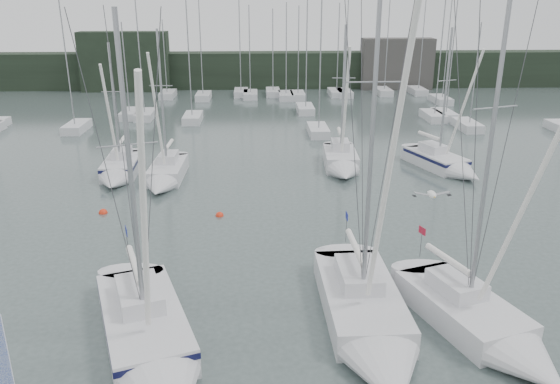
{
  "coord_description": "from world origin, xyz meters",
  "views": [
    {
      "loc": [
        -2.12,
        -17.92,
        12.39
      ],
      "look_at": [
        -1.07,
        5.0,
        4.18
      ],
      "focal_mm": 35.0,
      "sensor_mm": 36.0,
      "label": 1
    }
  ],
  "objects": [
    {
      "name": "sailboat_near_left",
      "position": [
        -5.95,
        -1.34,
        0.58
      ],
      "size": [
        5.86,
        9.98,
        13.11
      ],
      "rotation": [
        0.0,
        0.0,
        0.34
      ],
      "color": "silver",
      "rests_on": "ground"
    },
    {
      "name": "buoy_c",
      "position": [
        -11.47,
        13.36,
        0.0
      ],
      "size": [
        0.53,
        0.53,
        0.53
      ],
      "primitive_type": "sphere",
      "color": "red",
      "rests_on": "ground"
    },
    {
      "name": "sailboat_mid_d",
      "position": [
        12.21,
        20.68,
        0.54
      ],
      "size": [
        4.77,
        7.86,
        11.17
      ],
      "rotation": [
        0.0,
        0.0,
        0.35
      ],
      "color": "silver",
      "rests_on": "ground"
    },
    {
      "name": "mast_forest",
      "position": [
        1.11,
        45.59,
        0.5
      ],
      "size": [
        57.99,
        27.25,
        14.44
      ],
      "color": "silver",
      "rests_on": "ground"
    },
    {
      "name": "far_building_left",
      "position": [
        -20.0,
        60.0,
        4.0
      ],
      "size": [
        12.0,
        3.0,
        8.0
      ],
      "primitive_type": "cube",
      "color": "black",
      "rests_on": "ground"
    },
    {
      "name": "sailboat_near_right",
      "position": [
        6.63,
        -0.75,
        0.53
      ],
      "size": [
        5.15,
        8.51,
        14.87
      ],
      "rotation": [
        0.0,
        0.0,
        0.32
      ],
      "color": "silver",
      "rests_on": "ground"
    },
    {
      "name": "sailboat_near_center",
      "position": [
        2.14,
        -0.41,
        0.53
      ],
      "size": [
        3.13,
        10.27,
        16.29
      ],
      "rotation": [
        0.0,
        0.0,
        0.01
      ],
      "color": "silver",
      "rests_on": "ground"
    },
    {
      "name": "far_building_right",
      "position": [
        18.0,
        60.0,
        3.5
      ],
      "size": [
        10.0,
        3.0,
        7.0
      ],
      "primitive_type": "cube",
      "color": "#413E3B",
      "rests_on": "ground"
    },
    {
      "name": "buoy_a",
      "position": [
        -4.36,
        12.59,
        0.0
      ],
      "size": [
        0.49,
        0.49,
        0.49
      ],
      "primitive_type": "sphere",
      "color": "red",
      "rests_on": "ground"
    },
    {
      "name": "dock_banner",
      "position": [
        -9.26,
        -5.04,
        2.91
      ],
      "size": [
        0.6,
        0.29,
        4.24
      ],
      "rotation": [
        0.0,
        0.0,
        -0.4
      ],
      "color": "#919398",
      "rests_on": "dock"
    },
    {
      "name": "seagull",
      "position": [
        3.28,
        -2.37,
        6.67
      ],
      "size": [
        1.11,
        0.49,
        0.22
      ],
      "rotation": [
        0.0,
        0.0,
        0.03
      ],
      "color": "white",
      "rests_on": "ground"
    },
    {
      "name": "sailboat_mid_b",
      "position": [
        -8.56,
        18.85,
        0.51
      ],
      "size": [
        2.45,
        7.49,
        11.16
      ],
      "rotation": [
        0.0,
        0.0,
        -0.03
      ],
      "color": "silver",
      "rests_on": "ground"
    },
    {
      "name": "ground",
      "position": [
        0.0,
        0.0,
        0.0
      ],
      "size": [
        160.0,
        160.0,
        0.0
      ],
      "primitive_type": "plane",
      "color": "#42514F",
      "rests_on": "ground"
    },
    {
      "name": "far_treeline",
      "position": [
        0.0,
        62.0,
        2.5
      ],
      "size": [
        90.0,
        4.0,
        5.0
      ],
      "primitive_type": "cube",
      "color": "black",
      "rests_on": "ground"
    },
    {
      "name": "sailboat_mid_c",
      "position": [
        4.34,
        21.2,
        0.58
      ],
      "size": [
        2.84,
        7.2,
        11.33
      ],
      "rotation": [
        0.0,
        0.0,
        -0.06
      ],
      "color": "silver",
      "rests_on": "ground"
    },
    {
      "name": "sailboat_mid_a",
      "position": [
        -12.03,
        20.13,
        0.56
      ],
      "size": [
        2.67,
        7.15,
        10.23
      ],
      "rotation": [
        0.0,
        0.0,
        0.05
      ],
      "color": "silver",
      "rests_on": "ground"
    }
  ]
}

